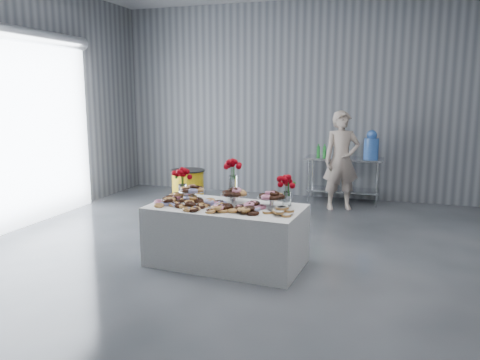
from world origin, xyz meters
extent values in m
plane|color=#35383C|center=(0.00, 0.00, 0.00)|extent=(9.00, 9.00, 0.00)
cube|color=slate|center=(0.00, 4.50, 2.00)|extent=(8.00, 0.04, 4.00)
cube|color=white|center=(-3.94, 1.00, 1.50)|extent=(0.05, 3.00, 3.00)
cylinder|color=silver|center=(-3.90, 1.00, 3.05)|extent=(0.24, 3.00, 0.24)
cube|color=white|center=(-0.22, 0.13, 0.38)|extent=(1.96, 1.13, 0.75)
cube|color=silver|center=(0.84, 4.10, 0.88)|extent=(1.50, 0.60, 0.04)
cube|color=silver|center=(0.84, 4.10, 0.25)|extent=(1.40, 0.55, 0.03)
cylinder|color=silver|center=(0.19, 3.85, 0.43)|extent=(0.04, 0.04, 0.86)
cylinder|color=silver|center=(1.49, 3.85, 0.43)|extent=(0.04, 0.04, 0.86)
cylinder|color=silver|center=(0.19, 4.35, 0.43)|extent=(0.04, 0.04, 0.86)
cylinder|color=silver|center=(1.49, 4.35, 0.43)|extent=(0.04, 0.04, 0.86)
cylinder|color=silver|center=(-0.75, 0.32, 0.81)|extent=(0.06, 0.06, 0.12)
cylinder|color=silver|center=(-0.75, 0.32, 0.88)|extent=(0.36, 0.36, 0.01)
cylinder|color=silver|center=(-0.16, 0.27, 0.81)|extent=(0.06, 0.06, 0.12)
cylinder|color=silver|center=(-0.16, 0.27, 0.88)|extent=(0.36, 0.36, 0.01)
cylinder|color=silver|center=(0.34, 0.24, 0.81)|extent=(0.06, 0.06, 0.12)
cylinder|color=silver|center=(0.34, 0.24, 0.88)|extent=(0.36, 0.36, 0.01)
cylinder|color=white|center=(-0.95, 0.43, 0.84)|extent=(0.11, 0.11, 0.18)
cylinder|color=#1E5919|center=(-0.95, 0.43, 0.97)|extent=(0.04, 0.04, 0.18)
cylinder|color=white|center=(0.50, 0.38, 0.84)|extent=(0.11, 0.11, 0.18)
cylinder|color=#1E5919|center=(0.50, 0.38, 0.97)|extent=(0.04, 0.04, 0.18)
cylinder|color=silver|center=(-0.24, 0.48, 0.82)|extent=(0.14, 0.14, 0.15)
cylinder|color=white|center=(-0.24, 0.48, 0.99)|extent=(0.11, 0.11, 0.18)
cylinder|color=#1E5919|center=(-0.24, 0.48, 1.12)|extent=(0.04, 0.04, 0.18)
cylinder|color=#4480E9|center=(1.34, 4.10, 1.10)|extent=(0.28, 0.28, 0.40)
sphere|color=#4480E9|center=(1.34, 4.10, 1.36)|extent=(0.20, 0.20, 0.20)
imported|color=#CC8C93|center=(0.85, 3.53, 0.92)|extent=(0.78, 0.66, 1.84)
cylinder|color=yellow|center=(-1.76, 2.41, 0.38)|extent=(0.57, 0.57, 0.77)
cylinder|color=black|center=(-1.76, 2.41, 0.78)|extent=(0.62, 0.62, 0.02)
camera|label=1|loc=(1.69, -5.22, 2.12)|focal=35.00mm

